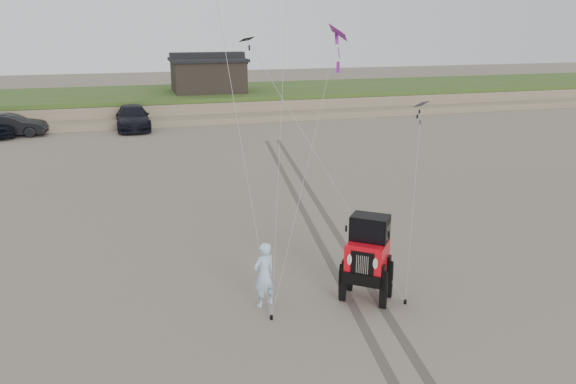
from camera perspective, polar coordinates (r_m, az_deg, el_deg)
name	(u,v)px	position (r m, az deg, el deg)	size (l,w,h in m)	color
ground	(339,313)	(15.60, 5.21, -12.13)	(160.00, 160.00, 0.00)	#6B6054
dune_ridge	(186,102)	(50.87, -10.36, 9.00)	(160.00, 14.25, 1.73)	#7A6B54
cabin	(208,74)	(50.35, -8.13, 11.79)	(6.40, 5.40, 3.35)	black
truck_b	(10,125)	(43.15, -26.39, 6.09)	(1.64, 4.71, 1.55)	black
truck_c	(133,117)	(43.07, -15.49, 7.31)	(2.36, 5.80, 1.68)	black
jeep	(367,268)	(15.94, 7.99, -7.61)	(2.28, 5.28, 1.97)	red
man	(264,275)	(15.49, -2.43, -8.40)	(0.68, 0.45, 1.87)	#92B1E2
kite_flock	(318,1)	(23.22, 3.04, 18.78)	(7.33, 9.54, 7.75)	orange
stake_main	(271,317)	(15.21, -1.70, -12.62)	(0.08, 0.08, 0.12)	black
stake_aux	(405,302)	(16.29, 11.82, -10.86)	(0.08, 0.08, 0.12)	black
tire_tracks	(314,213)	(23.11, 2.69, -2.19)	(5.22, 29.74, 0.01)	#4C443D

